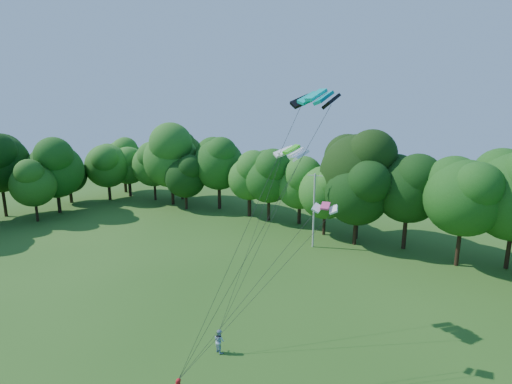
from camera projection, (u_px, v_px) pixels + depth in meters
The scene contains 8 objects.
utility_pole at pixel (314, 210), 45.88m from camera, with size 1.73×0.41×8.73m.
kite_flyer_right at pixel (219, 341), 26.96m from camera, with size 0.80×0.63×1.65m, color #94B2CD.
kite_teal at pixel (316, 95), 21.02m from camera, with size 2.95×1.94×0.68m.
kite_green at pixel (291, 149), 28.91m from camera, with size 3.14×2.30×0.65m.
kite_pink at pixel (325, 206), 24.60m from camera, with size 1.69×1.11×0.37m.
tree_back_west at pixel (181, 152), 68.24m from camera, with size 9.14×9.14×13.30m.
tree_back_center at pixel (360, 163), 47.63m from camera, with size 10.40×10.40×15.13m.
tree_flank_west at pixel (33, 180), 55.59m from camera, with size 6.67×6.67×9.71m.
Camera 1 is at (17.98, -9.38, 16.56)m, focal length 28.00 mm.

